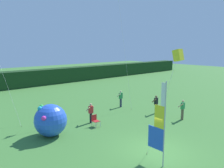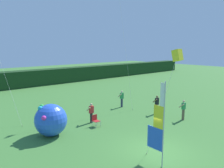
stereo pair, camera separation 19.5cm
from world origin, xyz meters
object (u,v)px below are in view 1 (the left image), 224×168
banner_flag (160,126)px  inflatable_balloon (51,120)px  person_far_right (183,109)px  person_far_left (121,98)px  person_near_banner (91,113)px  kite_yellow_box_1 (178,56)px  person_mid_field (156,104)px  folding_chair (95,120)px

banner_flag → inflatable_balloon: 7.69m
person_far_right → inflatable_balloon: (-9.85, 4.14, 0.21)m
banner_flag → person_far_left: bearing=56.2°
person_near_banner → kite_yellow_box_1: 9.27m
person_mid_field → banner_flag: bearing=-141.8°
banner_flag → person_near_banner: bearing=81.1°
banner_flag → inflatable_balloon: size_ratio=2.00×
person_near_banner → folding_chair: person_near_banner is taller
person_far_right → folding_chair: (-6.45, 3.60, -0.40)m
person_near_banner → person_mid_field: size_ratio=0.95×
banner_flag → person_mid_field: bearing=38.2°
banner_flag → kite_yellow_box_1: size_ratio=0.74×
kite_yellow_box_1 → person_far_right: bearing=27.5°
kite_yellow_box_1 → person_mid_field: bearing=43.2°
inflatable_balloon → banner_flag: bearing=-71.3°
person_near_banner → person_mid_field: (5.99, -1.90, 0.04)m
inflatable_balloon → kite_yellow_box_1: bearing=-67.2°
inflatable_balloon → kite_yellow_box_1: (3.20, -7.61, 4.51)m
folding_chair → person_far_right: bearing=-29.2°
kite_yellow_box_1 → person_far_left: bearing=60.5°
person_far_right → person_far_left: bearing=100.3°
person_near_banner → person_far_left: (5.08, 1.82, 0.05)m
banner_flag → person_far_right: (7.41, 3.08, -1.22)m
inflatable_balloon → kite_yellow_box_1: kite_yellow_box_1 is taller
person_far_right → banner_flag: bearing=-157.4°
banner_flag → folding_chair: (0.96, 6.68, -1.62)m
banner_flag → person_mid_field: banner_flag is taller
person_near_banner → kite_yellow_box_1: bearing=-93.1°
banner_flag → person_far_right: banner_flag is taller
person_mid_field → person_far_left: (-0.91, 3.72, 0.01)m
person_far_right → kite_yellow_box_1: (-6.66, -3.46, 4.72)m
inflatable_balloon → person_mid_field: bearing=-9.3°
person_near_banner → folding_chair: bearing=-104.7°
banner_flag → person_mid_field: 9.22m
person_far_left → person_mid_field: bearing=-76.3°
person_far_right → kite_yellow_box_1: 8.86m
person_far_left → folding_chair: bearing=-153.1°
person_far_left → person_far_right: bearing=-79.7°
person_far_left → folding_chair: 5.96m
kite_yellow_box_1 → person_near_banner: bearing=86.9°
person_mid_field → folding_chair: bearing=170.6°
person_mid_field → folding_chair: (-6.21, 1.03, -0.39)m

